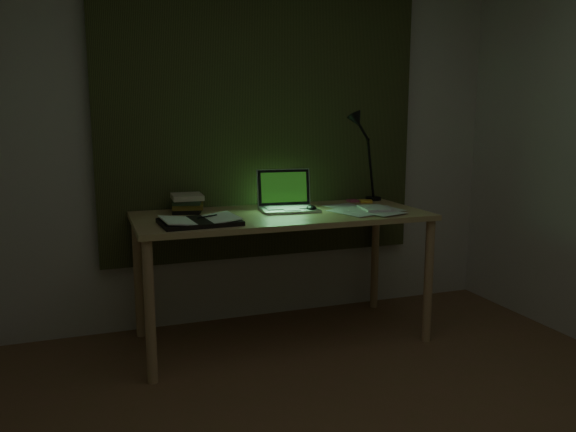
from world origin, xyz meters
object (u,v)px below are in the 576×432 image
object	(u,v)px
desk	(282,277)
laptop	(289,191)
loose_papers	(365,209)
book_stack	(187,203)
open_textbook	(200,221)
desk_lamp	(374,159)

from	to	relation	value
desk	laptop	bearing A→B (deg)	41.36
loose_papers	laptop	bearing A→B (deg)	162.80
laptop	book_stack	size ratio (longest dim) A/B	1.80
desk	open_textbook	world-z (taller)	open_textbook
loose_papers	desk_lamp	distance (m)	0.55
desk	loose_papers	distance (m)	0.69
loose_papers	desk_lamp	size ratio (longest dim) A/B	0.64
laptop	loose_papers	distance (m)	0.50
open_textbook	desk_lamp	bearing A→B (deg)	16.38
open_textbook	book_stack	distance (m)	0.42
open_textbook	laptop	bearing A→B (deg)	18.15
desk	desk_lamp	xyz separation A→B (m)	(0.81, 0.31, 0.70)
laptop	book_stack	distance (m)	0.65
open_textbook	book_stack	size ratio (longest dim) A/B	1.94
desk_lamp	open_textbook	bearing A→B (deg)	-170.14
laptop	book_stack	bearing A→B (deg)	169.37
desk	laptop	distance (m)	0.55
laptop	desk_lamp	world-z (taller)	desk_lamp
laptop	open_textbook	bearing A→B (deg)	-153.06
desk	laptop	world-z (taller)	laptop
open_textbook	desk	bearing A→B (deg)	14.91
desk	laptop	size ratio (longest dim) A/B	4.49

